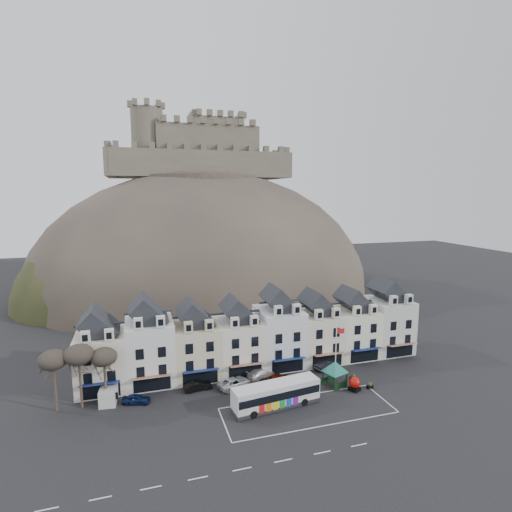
{
  "coord_description": "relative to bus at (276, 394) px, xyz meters",
  "views": [
    {
      "loc": [
        -18.3,
        -42.5,
        27.86
      ],
      "look_at": [
        1.91,
        24.0,
        16.77
      ],
      "focal_mm": 28.0,
      "sensor_mm": 36.0,
      "label": 1
    }
  ],
  "objects": [
    {
      "name": "car_maroon",
      "position": [
        2.66,
        6.24,
        -1.16
      ],
      "size": [
        4.13,
        2.08,
        1.35
      ],
      "primitive_type": "imported",
      "rotation": [
        0.0,
        0.0,
        1.7
      ],
      "color": "#501004",
      "rests_on": "ground"
    },
    {
      "name": "car_navy",
      "position": [
        -17.56,
        6.24,
        -1.21
      ],
      "size": [
        3.94,
        2.4,
        1.25
      ],
      "primitive_type": "imported",
      "rotation": [
        0.0,
        0.0,
        1.3
      ],
      "color": "#0D1942",
      "rests_on": "ground"
    },
    {
      "name": "white_van",
      "position": [
        -21.0,
        8.28,
        -0.73
      ],
      "size": [
        2.57,
        5.04,
        2.22
      ],
      "rotation": [
        0.0,
        0.0,
        -0.1
      ],
      "color": "silver",
      "rests_on": "ground"
    },
    {
      "name": "planter_west",
      "position": [
        13.64,
        3.74,
        -1.38
      ],
      "size": [
        1.0,
        0.67,
        0.96
      ],
      "rotation": [
        0.0,
        0.0,
        -0.09
      ],
      "color": "black",
      "rests_on": "ground"
    },
    {
      "name": "car_white",
      "position": [
        0.69,
        8.74,
        -1.15
      ],
      "size": [
        5.14,
        3.76,
        1.38
      ],
      "primitive_type": "imported",
      "rotation": [
        0.0,
        0.0,
        2.0
      ],
      "color": "silver",
      "rests_on": "ground"
    },
    {
      "name": "tree_left_near",
      "position": [
        -21.36,
        7.24,
        4.71
      ],
      "size": [
        3.43,
        3.43,
        7.84
      ],
      "color": "#3C2E26",
      "rests_on": "ground"
    },
    {
      "name": "car_silver",
      "position": [
        -3.96,
        6.84,
        -1.15
      ],
      "size": [
        5.41,
        3.88,
        1.39
      ],
      "primitive_type": "imported",
      "rotation": [
        0.0,
        0.0,
        1.93
      ],
      "color": "#BABDC3",
      "rests_on": "ground"
    },
    {
      "name": "tree_left_far",
      "position": [
        -27.36,
        7.24,
        5.06
      ],
      "size": [
        3.61,
        3.61,
        8.24
      ],
      "color": "#3C2E26",
      "rests_on": "ground"
    },
    {
      "name": "flagpole",
      "position": [
        10.51,
        3.43,
        3.16
      ],
      "size": [
        1.26,
        0.22,
        8.76
      ],
      "rotation": [
        0.0,
        0.0,
        -0.12
      ],
      "color": "silver",
      "rests_on": "ground"
    },
    {
      "name": "castle_hill",
      "position": [
        2.89,
        65.7,
        -1.73
      ],
      "size": [
        100.0,
        76.0,
        68.0
      ],
      "color": "#38312B",
      "rests_on": "ground"
    },
    {
      "name": "townhouse_terrace",
      "position": [
        1.78,
        12.71,
        3.46
      ],
      "size": [
        54.4,
        9.35,
        11.8
      ],
      "color": "white",
      "rests_on": "ground"
    },
    {
      "name": "bus_shelter",
      "position": [
        10.12,
        3.0,
        1.05
      ],
      "size": [
        5.57,
        5.57,
        3.73
      ],
      "rotation": [
        0.0,
        0.0,
        0.32
      ],
      "color": "black",
      "rests_on": "ground"
    },
    {
      "name": "car_black",
      "position": [
        -9.16,
        7.49,
        -1.18
      ],
      "size": [
        4.15,
        1.9,
        1.32
      ],
      "primitive_type": "imported",
      "rotation": [
        0.0,
        0.0,
        1.7
      ],
      "color": "black",
      "rests_on": "ground"
    },
    {
      "name": "ground",
      "position": [
        1.64,
        -3.26,
        -1.84
      ],
      "size": [
        300.0,
        300.0,
        0.0
      ],
      "primitive_type": "plane",
      "color": "black",
      "rests_on": "ground"
    },
    {
      "name": "car_charcoal",
      "position": [
        11.64,
        8.48,
        -1.08
      ],
      "size": [
        4.9,
        3.22,
        1.52
      ],
      "primitive_type": "imported",
      "rotation": [
        0.0,
        0.0,
        1.95
      ],
      "color": "black",
      "rests_on": "ground"
    },
    {
      "name": "castle",
      "position": [
        2.14,
        72.68,
        38.35
      ],
      "size": [
        50.2,
        22.2,
        22.0
      ],
      "color": "brown",
      "rests_on": "ground"
    },
    {
      "name": "coach_bay_markings",
      "position": [
        3.64,
        -2.01,
        -1.84
      ],
      "size": [
        22.0,
        7.5,
        0.01
      ],
      "primitive_type": "cube",
      "color": "silver",
      "rests_on": "ground"
    },
    {
      "name": "bus",
      "position": [
        0.0,
        0.0,
        0.0
      ],
      "size": [
        12.04,
        4.18,
        3.33
      ],
      "rotation": [
        0.0,
        0.0,
        0.13
      ],
      "color": "#262628",
      "rests_on": "ground"
    },
    {
      "name": "red_buoy",
      "position": [
        12.18,
        0.92,
        -0.83
      ],
      "size": [
        1.76,
        1.76,
        1.98
      ],
      "rotation": [
        0.0,
        0.0,
        0.41
      ],
      "color": "black",
      "rests_on": "ground"
    },
    {
      "name": "planter_east",
      "position": [
        14.64,
        0.84,
        -1.4
      ],
      "size": [
        0.94,
        0.64,
        0.91
      ],
      "rotation": [
        0.0,
        0.0,
        0.07
      ],
      "color": "black",
      "rests_on": "ground"
    },
    {
      "name": "tree_left_mid",
      "position": [
        -24.36,
        7.24,
        5.4
      ],
      "size": [
        3.78,
        3.78,
        8.64
      ],
      "color": "#3C2E26",
      "rests_on": "ground"
    }
  ]
}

